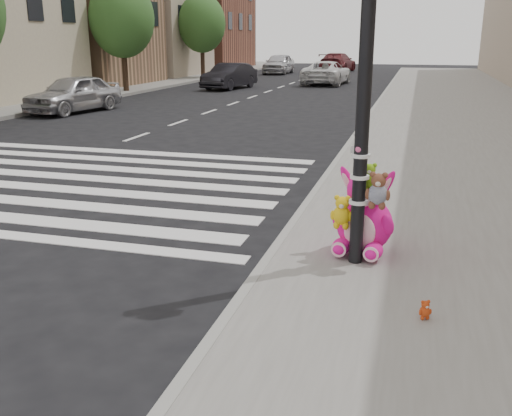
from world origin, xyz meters
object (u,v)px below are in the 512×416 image
at_px(car_silver_far, 73,94).
at_px(car_dark_far, 230,76).
at_px(signal_pole, 363,128).
at_px(red_teddy, 425,310).
at_px(car_white_near, 327,73).
at_px(pink_bunny, 364,218).

height_order(car_silver_far, car_dark_far, car_silver_far).
xyz_separation_m(signal_pole, red_teddy, (0.79, -1.31, -1.52)).
bearing_deg(signal_pole, red_teddy, -59.00).
xyz_separation_m(car_dark_far, car_white_near, (4.69, 4.56, -0.00)).
xyz_separation_m(pink_bunny, car_silver_far, (-12.06, 12.36, 0.12)).
relative_size(red_teddy, car_dark_far, 0.05).
relative_size(signal_pole, car_white_near, 0.80).
xyz_separation_m(pink_bunny, red_teddy, (0.75, -1.67, -0.35)).
height_order(pink_bunny, red_teddy, pink_bunny).
xyz_separation_m(signal_pole, car_white_near, (-4.89, 28.77, -1.06)).
bearing_deg(signal_pole, pink_bunny, 83.62).
height_order(pink_bunny, car_white_near, car_white_near).
bearing_deg(car_dark_far, red_teddy, -58.36).
xyz_separation_m(red_teddy, car_silver_far, (-12.81, 14.03, 0.46)).
distance_m(car_silver_far, car_dark_far, 11.74).
height_order(signal_pole, car_silver_far, signal_pole).
distance_m(red_teddy, car_dark_far, 27.54).
relative_size(pink_bunny, car_silver_far, 0.27).
height_order(car_dark_far, car_white_near, car_dark_far).
bearing_deg(red_teddy, pink_bunny, 87.24).
distance_m(pink_bunny, car_white_near, 28.84).
distance_m(pink_bunny, red_teddy, 1.86).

